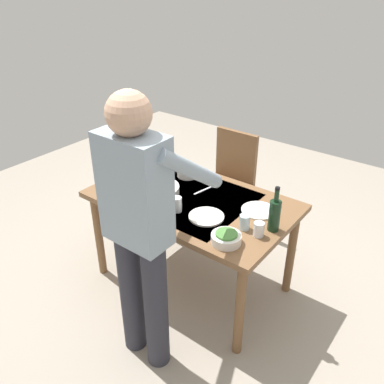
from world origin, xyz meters
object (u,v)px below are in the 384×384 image
object	(u,v)px
chair_near	(229,176)
serving_bowl_pasta	(158,189)
dining_table	(192,208)
wine_glass_left	(164,156)
water_cup_near_left	(259,229)
person_server	(140,225)
water_cup_far_left	(177,204)
dinner_plate_far	(259,210)
dinner_plate_near	(206,217)
water_cup_near_right	(245,222)
side_bowl_bread	(188,172)
side_bowl_salad	(226,238)
wine_bottle	(274,215)

from	to	relation	value
chair_near	serving_bowl_pasta	distance (m)	0.93
serving_bowl_pasta	dining_table	bearing A→B (deg)	-160.05
wine_glass_left	serving_bowl_pasta	size ratio (longest dim) A/B	0.50
dining_table	chair_near	bearing A→B (deg)	-76.12
water_cup_near_left	chair_near	bearing A→B (deg)	-49.40
chair_near	person_server	distance (m)	1.60
water_cup_far_left	dinner_plate_far	world-z (taller)	water_cup_far_left
dining_table	person_server	size ratio (longest dim) A/B	0.83
person_server	water_cup_far_left	size ratio (longest dim) A/B	16.33
chair_near	dinner_plate_near	xyz separation A→B (m)	(-0.42, 0.94, 0.22)
water_cup_near_right	side_bowl_bread	bearing A→B (deg)	-26.00
water_cup_near_right	side_bowl_salad	world-z (taller)	water_cup_near_right
dining_table	serving_bowl_pasta	xyz separation A→B (m)	(0.24, 0.09, 0.12)
wine_bottle	serving_bowl_pasta	xyz separation A→B (m)	(0.86, 0.08, -0.08)
wine_bottle	side_bowl_salad	bearing A→B (deg)	61.28
dinner_plate_near	dinner_plate_far	xyz separation A→B (m)	(-0.23, -0.27, 0.00)
wine_bottle	side_bowl_salad	distance (m)	0.33
dining_table	dinner_plate_near	world-z (taller)	dinner_plate_near
chair_near	side_bowl_bread	distance (m)	0.61
dining_table	dinner_plate_far	world-z (taller)	dinner_plate_far
dining_table	person_server	distance (m)	0.77
dining_table	wine_glass_left	xyz separation A→B (m)	(0.47, -0.25, 0.19)
water_cup_near_left	water_cup_far_left	world-z (taller)	water_cup_far_left
dining_table	water_cup_near_right	bearing A→B (deg)	168.35
wine_glass_left	water_cup_near_right	xyz separation A→B (m)	(-0.96, 0.35, -0.06)
dining_table	serving_bowl_pasta	bearing A→B (deg)	19.95
wine_glass_left	water_cup_far_left	bearing A→B (deg)	138.33
side_bowl_bread	water_cup_far_left	bearing A→B (deg)	120.13
dining_table	dinner_plate_near	bearing A→B (deg)	148.26
serving_bowl_pasta	dinner_plate_near	size ratio (longest dim) A/B	1.30
side_bowl_salad	dinner_plate_near	xyz separation A→B (m)	(0.25, -0.15, -0.03)
water_cup_near_left	side_bowl_salad	world-z (taller)	water_cup_near_left
person_server	dinner_plate_near	distance (m)	0.59
wine_bottle	water_cup_near_left	distance (m)	0.13
wine_bottle	side_bowl_bread	bearing A→B (deg)	-16.42
wine_glass_left	side_bowl_salad	bearing A→B (deg)	150.42
chair_near	water_cup_near_left	world-z (taller)	chair_near
dining_table	chair_near	size ratio (longest dim) A/B	1.54
water_cup_near_right	person_server	bearing A→B (deg)	62.54
water_cup_near_left	water_cup_near_right	world-z (taller)	water_cup_near_right
wine_glass_left	dinner_plate_near	xyz separation A→B (m)	(-0.70, 0.39, -0.10)
wine_glass_left	side_bowl_bread	xyz separation A→B (m)	(-0.24, 0.00, -0.07)
person_server	dinner_plate_far	world-z (taller)	person_server
dining_table	serving_bowl_pasta	world-z (taller)	serving_bowl_pasta
dinner_plate_far	wine_bottle	bearing A→B (deg)	141.77
water_cup_far_left	wine_bottle	bearing A→B (deg)	-162.61
chair_near	water_cup_near_left	distance (m)	1.24
side_bowl_bread	dinner_plate_near	size ratio (longest dim) A/B	0.70
person_server	wine_glass_left	bearing A→B (deg)	-55.12
water_cup_near_left	water_cup_far_left	bearing A→B (deg)	8.16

